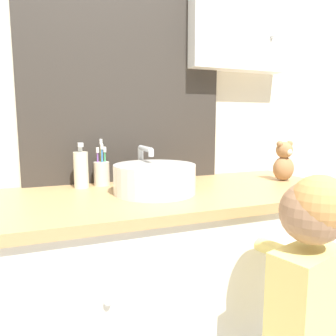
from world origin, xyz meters
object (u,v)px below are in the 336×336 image
sink_basin (155,178)px  teddy_bear (284,162)px  child_figure (305,314)px  toothbrush_holder (102,172)px  soap_dispenser (81,169)px

sink_basin → teddy_bear: (0.63, 0.02, 0.03)m
sink_basin → child_figure: sink_basin is taller
toothbrush_holder → soap_dispenser: (-0.09, -0.02, 0.02)m
soap_dispenser → child_figure: bearing=-53.8°
child_figure → teddy_bear: size_ratio=5.36×
child_figure → teddy_bear: 0.73m
sink_basin → child_figure: size_ratio=0.38×
toothbrush_holder → child_figure: 0.90m
teddy_bear → toothbrush_holder: bearing=166.2°
child_figure → soap_dispenser: bearing=126.2°
sink_basin → child_figure: 0.66m
sink_basin → soap_dispenser: 0.32m
toothbrush_holder → teddy_bear: bearing=-13.8°
soap_dispenser → toothbrush_holder: bearing=15.7°
child_figure → toothbrush_holder: bearing=120.5°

